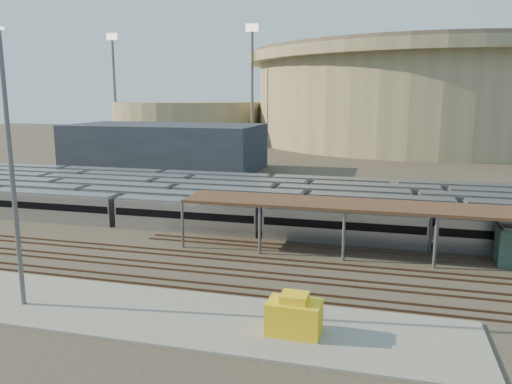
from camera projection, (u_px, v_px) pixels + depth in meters
The scene contains 13 objects.
ground at pixel (251, 257), 50.77m from camera, with size 420.00×420.00×0.00m, color #383026.
apron at pixel (135, 311), 37.77m from camera, with size 50.00×9.00×0.20m, color gray.
subway_trains at pixel (274, 202), 68.46m from camera, with size 123.54×23.90×3.60m.
inspection_shed at pixel (482, 213), 48.08m from camera, with size 60.30×6.00×5.30m.
empty_tracks at pixel (237, 273), 46.00m from camera, with size 170.00×9.62×0.18m.
stadium at pixel (426, 95), 174.23m from camera, with size 124.00×124.00×32.50m.
secondary_arena at pixel (189, 121), 187.95m from camera, with size 56.00×56.00×14.00m, color gray.
service_building at pixel (165, 147), 110.84m from camera, with size 42.00×20.00×10.00m, color #1E232D.
floodlight_0 at pixel (252, 82), 158.83m from camera, with size 4.00×1.00×38.40m.
floodlight_1 at pixel (114, 84), 182.18m from camera, with size 4.00×1.00×38.40m.
floodlight_3 at pixel (332, 85), 201.24m from camera, with size 4.00×1.00×38.40m.
yard_light_pole at pixel (12, 171), 36.87m from camera, with size 0.80×0.36×20.68m.
yellow_equipment at pixel (294, 317), 33.83m from camera, with size 3.63×2.27×2.27m, color yellow.
Camera 1 is at (12.96, -46.85, 16.09)m, focal length 35.00 mm.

